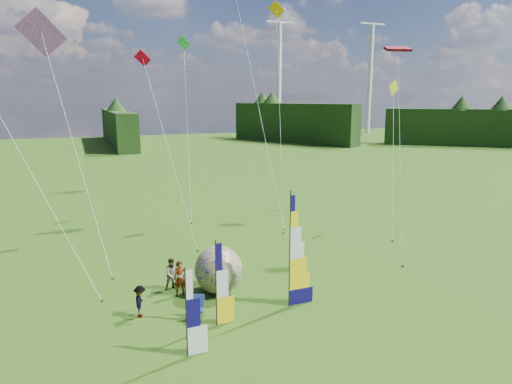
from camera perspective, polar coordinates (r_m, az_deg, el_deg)
name	(u,v)px	position (r m, az deg, el deg)	size (l,w,h in m)	color
ground	(310,329)	(21.18, 6.82, -16.64)	(220.00, 220.00, 0.00)	#386418
treeline_ring	(313,243)	(19.60, 7.11, -6.29)	(210.00, 210.00, 8.00)	#203D14
turbine_left	(370,80)	(136.62, 14.05, 13.48)	(8.00, 1.20, 30.00)	silver
turbine_right	(279,79)	(130.16, 2.92, 13.91)	(8.00, 1.20, 30.00)	silver
feather_banner_main	(290,252)	(22.07, 4.24, -7.49)	(1.49, 0.10, 5.57)	#0E084D
side_banner_left	(216,285)	(20.62, -5.01, -11.49)	(1.06, 0.10, 3.84)	yellow
side_banner_far	(186,314)	(18.50, -8.71, -14.89)	(1.05, 0.10, 3.58)	white
bol_inflatable	(219,270)	(24.16, -4.71, -9.64)	(2.50, 2.50, 2.50)	navy
spectator_a	(180,278)	(24.16, -9.47, -10.62)	(0.67, 0.44, 1.83)	#66594C
spectator_b	(172,274)	(24.95, -10.42, -10.05)	(0.83, 0.41, 1.72)	#66594C
spectator_c	(140,301)	(22.42, -14.29, -13.10)	(0.98, 0.36, 1.52)	#66594C
spectator_d	(209,270)	(25.15, -5.94, -9.69)	(1.03, 0.42, 1.75)	#66594C
camp_chair	(197,308)	(21.72, -7.39, -14.22)	(0.65, 0.65, 1.13)	navy
kite_whale	(256,88)	(39.05, 0.05, 12.92)	(3.14, 14.33, 21.68)	black
kite_rainbow_delta	(73,128)	(29.43, -21.89, 7.47)	(7.83, 12.89, 16.55)	#C90300
kite_parafoil	(401,137)	(30.90, 17.66, 6.55)	(6.79, 9.33, 15.07)	#B50214
small_kite_red	(168,141)	(33.08, -10.95, 6.26)	(3.89, 10.38, 14.00)	red
small_kite_orange	(280,106)	(37.35, 3.01, 10.65)	(5.40, 10.74, 18.68)	#FFAC00
small_kite_yellow	(394,152)	(36.20, 16.82, 4.81)	(6.31, 8.28, 11.96)	yellow
small_kite_pink	(33,168)	(26.30, -26.09, 2.67)	(7.69, 8.89, 12.87)	#CD4A98
small_kite_green	(187,121)	(40.36, -8.61, 8.80)	(4.01, 10.58, 16.12)	green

